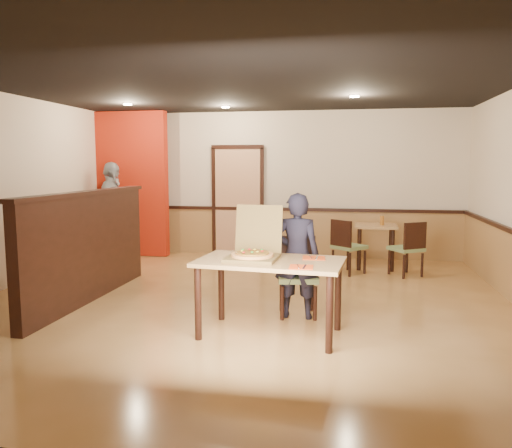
{
  "coord_description": "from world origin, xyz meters",
  "views": [
    {
      "loc": [
        1.33,
        -6.13,
        1.79
      ],
      "look_at": [
        0.2,
        0.0,
        1.04
      ],
      "focal_mm": 35.0,
      "sensor_mm": 36.0,
      "label": 1
    }
  ],
  "objects_px": {
    "main_table": "(270,270)",
    "passerby": "(112,211)",
    "side_table": "(376,235)",
    "condiment": "(382,220)",
    "pizza_box": "(253,252)",
    "diner_chair": "(298,272)",
    "side_chair_left": "(346,244)",
    "diner": "(297,256)",
    "side_chair_right": "(409,247)"
  },
  "relations": [
    {
      "from": "main_table",
      "to": "passerby",
      "type": "xyz_separation_m",
      "value": [
        -3.55,
        3.61,
        0.22
      ]
    },
    {
      "from": "main_table",
      "to": "side_table",
      "type": "height_order",
      "value": "main_table"
    },
    {
      "from": "passerby",
      "to": "main_table",
      "type": "bearing_deg",
      "value": -144.19
    },
    {
      "from": "condiment",
      "to": "side_table",
      "type": "bearing_deg",
      "value": 167.96
    },
    {
      "from": "main_table",
      "to": "pizza_box",
      "type": "distance_m",
      "value": 0.26
    },
    {
      "from": "main_table",
      "to": "diner_chair",
      "type": "relative_size",
      "value": 1.69
    },
    {
      "from": "diner_chair",
      "to": "side_chair_left",
      "type": "xyz_separation_m",
      "value": [
        0.56,
        2.33,
        -0.02
      ]
    },
    {
      "from": "main_table",
      "to": "side_table",
      "type": "relative_size",
      "value": 2.09
    },
    {
      "from": "main_table",
      "to": "diner",
      "type": "distance_m",
      "value": 0.68
    },
    {
      "from": "main_table",
      "to": "passerby",
      "type": "bearing_deg",
      "value": 140.03
    },
    {
      "from": "main_table",
      "to": "side_chair_left",
      "type": "bearing_deg",
      "value": 81.55
    },
    {
      "from": "side_chair_left",
      "to": "side_table",
      "type": "bearing_deg",
      "value": -88.05
    },
    {
      "from": "side_chair_left",
      "to": "side_chair_right",
      "type": "bearing_deg",
      "value": -138.87
    },
    {
      "from": "diner_chair",
      "to": "diner",
      "type": "bearing_deg",
      "value": -97.71
    },
    {
      "from": "side_chair_left",
      "to": "condiment",
      "type": "distance_m",
      "value": 0.9
    },
    {
      "from": "passerby",
      "to": "pizza_box",
      "type": "bearing_deg",
      "value": -145.5
    },
    {
      "from": "side_chair_right",
      "to": "passerby",
      "type": "height_order",
      "value": "passerby"
    },
    {
      "from": "diner_chair",
      "to": "side_table",
      "type": "xyz_separation_m",
      "value": [
        1.06,
        2.93,
        0.07
      ]
    },
    {
      "from": "diner_chair",
      "to": "passerby",
      "type": "distance_m",
      "value": 4.72
    },
    {
      "from": "pizza_box",
      "to": "diner_chair",
      "type": "bearing_deg",
      "value": 66.08
    },
    {
      "from": "side_chair_left",
      "to": "side_chair_right",
      "type": "xyz_separation_m",
      "value": [
        0.98,
        -0.0,
        -0.01
      ]
    },
    {
      "from": "main_table",
      "to": "side_table",
      "type": "bearing_deg",
      "value": 76.66
    },
    {
      "from": "diner_chair",
      "to": "condiment",
      "type": "distance_m",
      "value": 3.15
    },
    {
      "from": "diner",
      "to": "condiment",
      "type": "height_order",
      "value": "diner"
    },
    {
      "from": "side_chair_right",
      "to": "diner",
      "type": "height_order",
      "value": "diner"
    },
    {
      "from": "side_chair_left",
      "to": "diner",
      "type": "height_order",
      "value": "diner"
    },
    {
      "from": "diner_chair",
      "to": "passerby",
      "type": "xyz_separation_m",
      "value": [
        -3.76,
        2.81,
        0.41
      ]
    },
    {
      "from": "diner",
      "to": "pizza_box",
      "type": "height_order",
      "value": "diner"
    },
    {
      "from": "side_chair_left",
      "to": "passerby",
      "type": "relative_size",
      "value": 0.49
    },
    {
      "from": "diner_chair",
      "to": "side_chair_right",
      "type": "xyz_separation_m",
      "value": [
        1.55,
        2.33,
        -0.02
      ]
    },
    {
      "from": "main_table",
      "to": "passerby",
      "type": "distance_m",
      "value": 5.07
    },
    {
      "from": "side_table",
      "to": "passerby",
      "type": "relative_size",
      "value": 0.41
    },
    {
      "from": "side_chair_left",
      "to": "side_chair_right",
      "type": "relative_size",
      "value": 1.01
    },
    {
      "from": "side_chair_left",
      "to": "side_chair_right",
      "type": "distance_m",
      "value": 0.98
    },
    {
      "from": "side_chair_left",
      "to": "condiment",
      "type": "height_order",
      "value": "condiment"
    },
    {
      "from": "main_table",
      "to": "side_table",
      "type": "distance_m",
      "value": 3.94
    },
    {
      "from": "passerby",
      "to": "side_chair_left",
      "type": "bearing_deg",
      "value": -105.12
    },
    {
      "from": "diner",
      "to": "passerby",
      "type": "relative_size",
      "value": 0.8
    },
    {
      "from": "passerby",
      "to": "pizza_box",
      "type": "xyz_separation_m",
      "value": [
        3.37,
        -3.58,
        -0.04
      ]
    },
    {
      "from": "pizza_box",
      "to": "side_chair_left",
      "type": "bearing_deg",
      "value": 75.85
    },
    {
      "from": "side_chair_right",
      "to": "condiment",
      "type": "distance_m",
      "value": 0.78
    },
    {
      "from": "side_chair_right",
      "to": "condiment",
      "type": "height_order",
      "value": "condiment"
    },
    {
      "from": "diner_chair",
      "to": "pizza_box",
      "type": "relative_size",
      "value": 1.46
    },
    {
      "from": "side_table",
      "to": "diner",
      "type": "height_order",
      "value": "diner"
    },
    {
      "from": "passerby",
      "to": "condiment",
      "type": "relative_size",
      "value": 11.38
    },
    {
      "from": "side_table",
      "to": "condiment",
      "type": "xyz_separation_m",
      "value": [
        0.1,
        -0.02,
        0.26
      ]
    },
    {
      "from": "side_chair_right",
      "to": "diner",
      "type": "xyz_separation_m",
      "value": [
        -1.54,
        -2.47,
        0.25
      ]
    },
    {
      "from": "main_table",
      "to": "diner_chair",
      "type": "bearing_deg",
      "value": 80.68
    },
    {
      "from": "main_table",
      "to": "side_chair_left",
      "type": "xyz_separation_m",
      "value": [
        0.77,
        3.13,
        -0.2
      ]
    },
    {
      "from": "passerby",
      "to": "diner",
      "type": "bearing_deg",
      "value": -136.95
    }
  ]
}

